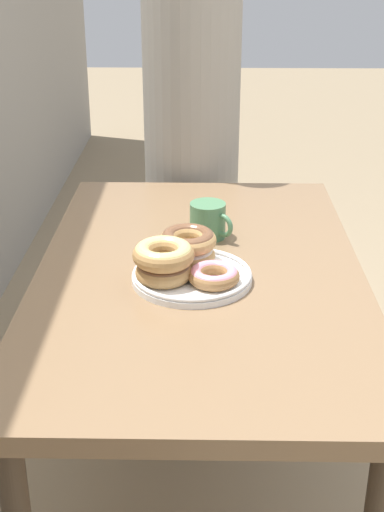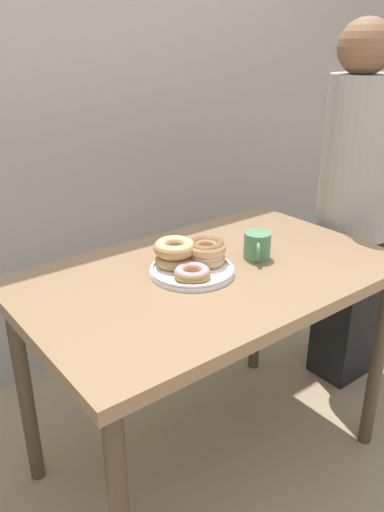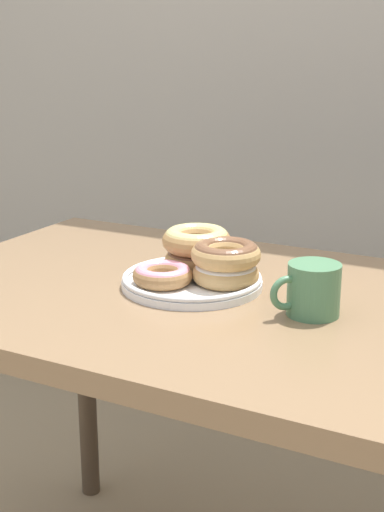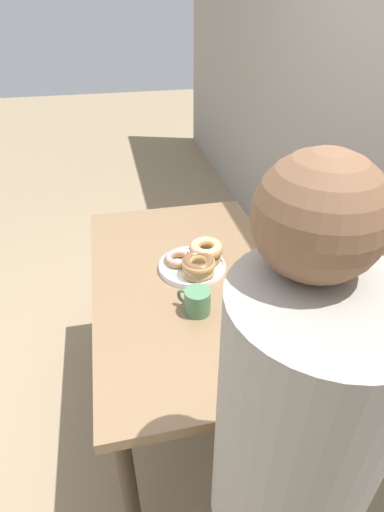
{
  "view_description": "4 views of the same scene",
  "coord_description": "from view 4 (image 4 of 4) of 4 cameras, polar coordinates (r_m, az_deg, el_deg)",
  "views": [
    {
      "loc": [
        -1.46,
        0.21,
        1.48
      ],
      "look_at": [
        -0.06,
        0.23,
        0.84
      ],
      "focal_mm": 50.0,
      "sensor_mm": 36.0,
      "label": 1
    },
    {
      "loc": [
        -0.93,
        -0.88,
        1.44
      ],
      "look_at": [
        -0.06,
        0.23,
        0.84
      ],
      "focal_mm": 35.0,
      "sensor_mm": 36.0,
      "label": 2
    },
    {
      "loc": [
        0.52,
        -0.89,
        1.21
      ],
      "look_at": [
        -0.06,
        0.23,
        0.84
      ],
      "focal_mm": 50.0,
      "sensor_mm": 36.0,
      "label": 3
    },
    {
      "loc": [
        1.18,
        -0.04,
        1.7
      ],
      "look_at": [
        -0.06,
        0.23,
        0.84
      ],
      "focal_mm": 28.0,
      "sensor_mm": 36.0,
      "label": 4
    }
  ],
  "objects": [
    {
      "name": "ground_plane",
      "position": [
        2.06,
        -6.36,
        -21.43
      ],
      "size": [
        14.0,
        14.0,
        0.0
      ],
      "primitive_type": "plane",
      "color": "#937F60"
    },
    {
      "name": "donut_plate",
      "position": [
        1.54,
        0.74,
        -0.61
      ],
      "size": [
        0.28,
        0.27,
        0.1
      ],
      "color": "white",
      "rests_on": "dining_table"
    },
    {
      "name": "dining_table",
      "position": [
        1.57,
        -0.1,
        -5.8
      ],
      "size": [
        1.2,
        0.74,
        0.78
      ],
      "color": "#846647",
      "rests_on": "ground_plane"
    },
    {
      "name": "coffee_mug",
      "position": [
        1.35,
        0.68,
        -6.43
      ],
      "size": [
        0.1,
        0.11,
        0.09
      ],
      "color": "#4C7F56",
      "rests_on": "dining_table"
    },
    {
      "name": "person_figure",
      "position": [
        1.01,
        13.41,
        -30.22
      ],
      "size": [
        0.38,
        0.31,
        1.52
      ],
      "color": "black",
      "rests_on": "ground_plane"
    }
  ]
}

